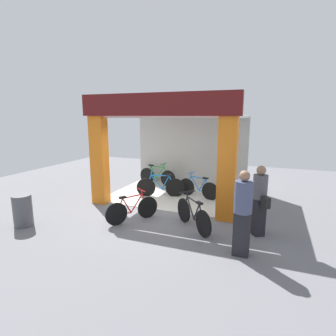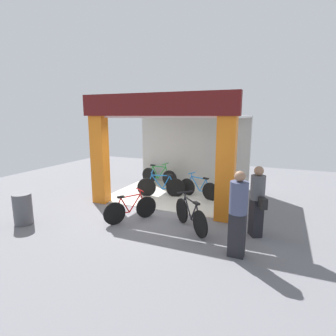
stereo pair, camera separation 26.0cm
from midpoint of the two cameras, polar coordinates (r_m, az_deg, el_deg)
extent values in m
plane|color=slate|center=(8.32, -3.06, -8.85)|extent=(17.08, 17.08, 0.00)
cube|color=beige|center=(9.81, 1.05, -5.66)|extent=(4.54, 3.39, 0.02)
cube|color=#B7B7B2|center=(11.09, 4.14, 3.66)|extent=(4.54, 0.12, 2.81)
cube|color=orange|center=(8.98, -15.03, 1.54)|extent=(0.49, 0.36, 2.81)
cube|color=orange|center=(7.36, 11.35, -0.34)|extent=(0.49, 0.36, 2.81)
cube|color=#591414|center=(7.69, -3.78, 13.23)|extent=(4.74, 0.20, 0.63)
cube|color=silver|center=(9.39, 1.11, 10.76)|extent=(4.54, 3.39, 0.06)
cylinder|color=black|center=(9.51, 0.70, -4.19)|extent=(0.64, 0.26, 0.66)
cylinder|color=black|center=(9.59, -5.43, -4.10)|extent=(0.64, 0.26, 0.66)
cylinder|color=blue|center=(9.52, -0.75, -4.32)|extent=(0.43, 0.18, 0.09)
cylinder|color=blue|center=(9.47, -1.31, -3.05)|extent=(0.28, 0.13, 0.50)
cylinder|color=blue|center=(9.50, -3.22, -2.98)|extent=(0.40, 0.17, 0.52)
cylinder|color=blue|center=(9.43, -2.46, -1.58)|extent=(0.61, 0.24, 0.05)
cylinder|color=blue|center=(9.46, 0.03, -2.92)|extent=(0.22, 0.10, 0.44)
cylinder|color=blue|center=(9.52, -4.85, -2.81)|extent=(0.20, 0.10, 0.46)
cylinder|color=blue|center=(9.45, -4.32, -1.12)|extent=(0.06, 0.05, 0.14)
cylinder|color=blue|center=(9.43, -4.27, -0.72)|extent=(0.18, 0.45, 0.03)
cube|color=black|center=(9.40, -0.54, -1.47)|extent=(0.22, 0.16, 0.05)
cylinder|color=black|center=(9.23, 8.05, -4.91)|extent=(0.60, 0.22, 0.62)
cylinder|color=black|center=(9.73, 3.20, -3.98)|extent=(0.60, 0.22, 0.62)
cylinder|color=blue|center=(9.35, 6.86, -4.82)|extent=(0.41, 0.16, 0.08)
cylinder|color=blue|center=(9.34, 6.44, -3.55)|extent=(0.27, 0.11, 0.46)
cylinder|color=blue|center=(9.49, 4.93, -3.23)|extent=(0.37, 0.14, 0.48)
cylinder|color=blue|center=(9.38, 5.56, -2.01)|extent=(0.58, 0.21, 0.05)
cylinder|color=blue|center=(9.23, 7.53, -3.60)|extent=(0.20, 0.09, 0.41)
cylinder|color=blue|center=(9.63, 3.68, -2.87)|extent=(0.19, 0.09, 0.43)
cylinder|color=blue|center=(9.52, 4.13, -1.37)|extent=(0.06, 0.05, 0.13)
cylinder|color=blue|center=(9.50, 4.18, -1.01)|extent=(0.16, 0.42, 0.03)
cube|color=black|center=(9.22, 7.11, -2.15)|extent=(0.21, 0.14, 0.05)
cylinder|color=black|center=(11.40, -5.08, -1.63)|extent=(0.66, 0.15, 0.67)
cylinder|color=black|center=(10.84, -0.67, -2.26)|extent=(0.66, 0.15, 0.67)
cylinder|color=#198C33|center=(11.27, -4.08, -1.90)|extent=(0.45, 0.11, 0.09)
cylinder|color=#198C33|center=(11.17, -3.70, -0.87)|extent=(0.29, 0.08, 0.50)
cylinder|color=#198C33|center=(11.00, -2.34, -1.01)|extent=(0.41, 0.10, 0.52)
cylinder|color=#198C33|center=(11.02, -2.91, 0.29)|extent=(0.64, 0.14, 0.05)
cylinder|color=#198C33|center=(11.29, -4.63, -0.63)|extent=(0.22, 0.07, 0.45)
cylinder|color=#198C33|center=(10.85, -1.14, -1.04)|extent=(0.20, 0.07, 0.46)
cylinder|color=#198C33|center=(10.84, -1.56, 0.52)|extent=(0.06, 0.05, 0.14)
cylinder|color=#198C33|center=(10.83, -1.61, 0.87)|extent=(0.11, 0.46, 0.03)
cube|color=black|center=(11.19, -4.26, 0.56)|extent=(0.22, 0.13, 0.05)
cylinder|color=black|center=(6.53, 6.30, -11.61)|extent=(0.49, 0.49, 0.65)
cylinder|color=black|center=(7.35, 2.31, -8.90)|extent=(0.49, 0.49, 0.65)
cylinder|color=black|center=(6.73, 5.26, -11.11)|extent=(0.34, 0.33, 0.08)
cylinder|color=black|center=(6.72, 4.91, -9.18)|extent=(0.23, 0.22, 0.49)
cylinder|color=black|center=(6.98, 3.66, -8.33)|extent=(0.31, 0.31, 0.51)
cylinder|color=black|center=(6.80, 4.19, -6.77)|extent=(0.47, 0.46, 0.05)
cylinder|color=black|center=(6.54, 5.84, -9.57)|extent=(0.18, 0.18, 0.44)
cylinder|color=black|center=(7.19, 2.68, -7.51)|extent=(0.16, 0.16, 0.45)
cylinder|color=black|center=(7.03, 3.03, -5.52)|extent=(0.06, 0.06, 0.14)
cylinder|color=black|center=(7.00, 3.07, -5.03)|extent=(0.34, 0.35, 0.03)
cube|color=black|center=(6.53, 5.49, -7.35)|extent=(0.21, 0.21, 0.05)
cylinder|color=black|center=(7.29, -11.83, -9.50)|extent=(0.37, 0.52, 0.61)
cylinder|color=black|center=(7.67, -5.29, -8.25)|extent=(0.37, 0.52, 0.61)
cylinder|color=red|center=(7.38, -10.22, -9.37)|extent=(0.26, 0.36, 0.08)
cylinder|color=red|center=(7.34, -9.67, -7.81)|extent=(0.18, 0.24, 0.46)
cylinder|color=red|center=(7.46, -7.63, -7.39)|extent=(0.24, 0.33, 0.47)
cylinder|color=red|center=(7.34, -8.50, -5.91)|extent=(0.35, 0.50, 0.05)
cylinder|color=red|center=(7.26, -11.13, -7.90)|extent=(0.14, 0.18, 0.41)
cylinder|color=red|center=(7.56, -5.94, -6.91)|extent=(0.13, 0.17, 0.42)
cylinder|color=red|center=(7.44, -6.56, -5.08)|extent=(0.06, 0.06, 0.13)
cylinder|color=red|center=(7.42, -6.63, -4.64)|extent=(0.37, 0.26, 0.03)
cube|color=black|center=(7.22, -10.58, -6.11)|extent=(0.18, 0.20, 0.05)
cube|color=black|center=(6.87, 17.43, -9.74)|extent=(0.36, 0.38, 0.90)
cylinder|color=#4C4C51|center=(6.65, 17.79, -3.79)|extent=(0.46, 0.46, 0.57)
sphere|color=#8C664C|center=(6.57, 18.00, -0.47)|extent=(0.22, 0.22, 0.22)
cube|color=black|center=(6.48, 18.81, -6.88)|extent=(0.22, 0.25, 0.25)
cube|color=black|center=(5.84, 13.94, -13.31)|extent=(0.33, 0.24, 0.92)
cylinder|color=#3F4766|center=(5.56, 14.32, -5.95)|extent=(0.37, 0.37, 0.65)
sphere|color=#8C664C|center=(5.45, 14.54, -1.61)|extent=(0.21, 0.21, 0.21)
cylinder|color=#4C4C51|center=(8.08, -29.10, -7.83)|extent=(0.47, 0.47, 0.82)
camera|label=1|loc=(0.13, -90.85, -0.17)|focal=28.94mm
camera|label=2|loc=(0.13, 89.15, 0.17)|focal=28.94mm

